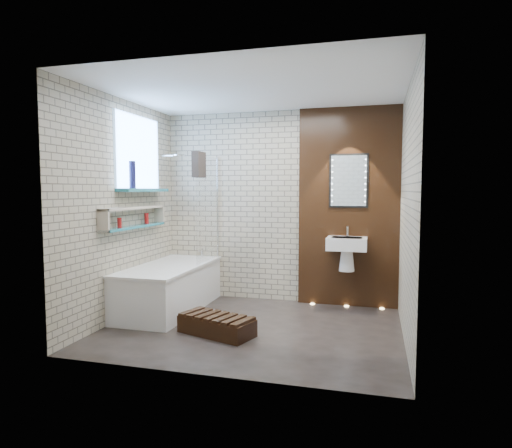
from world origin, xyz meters
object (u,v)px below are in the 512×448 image
(washbasin, at_px, (347,248))
(led_mirror, at_px, (349,181))
(bath_screen, at_px, (208,209))
(bathtub, at_px, (170,287))
(walnut_step, at_px, (217,326))

(washbasin, xyz_separation_m, led_mirror, (0.00, 0.16, 0.86))
(bath_screen, bearing_deg, washbasin, 5.78)
(bathtub, bearing_deg, walnut_step, -39.40)
(led_mirror, xyz_separation_m, walnut_step, (-1.26, -1.53, -1.56))
(bath_screen, bearing_deg, led_mirror, 10.66)
(bathtub, relative_size, walnut_step, 2.16)
(bathtub, distance_m, led_mirror, 2.68)
(bath_screen, height_order, led_mirror, led_mirror)
(bath_screen, distance_m, walnut_step, 1.77)
(washbasin, distance_m, walnut_step, 1.99)
(bathtub, relative_size, led_mirror, 2.49)
(led_mirror, bearing_deg, bath_screen, -169.34)
(bathtub, bearing_deg, washbasin, 16.01)
(washbasin, bearing_deg, walnut_step, -132.55)
(led_mirror, height_order, walnut_step, led_mirror)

